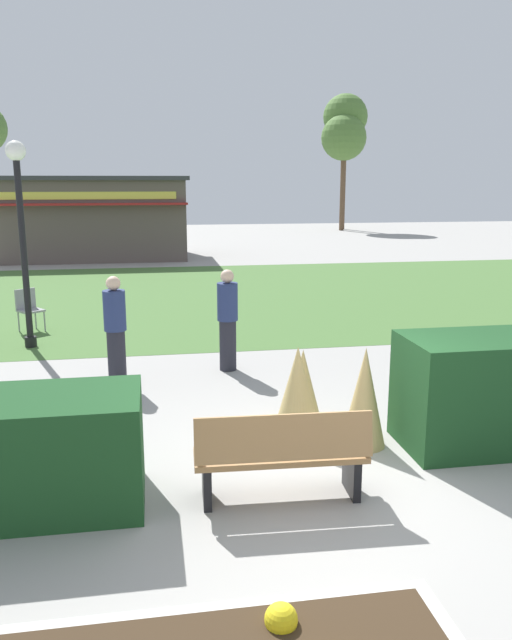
{
  "coord_description": "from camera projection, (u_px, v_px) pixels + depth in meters",
  "views": [
    {
      "loc": [
        -1.67,
        -5.8,
        3.09
      ],
      "look_at": [
        -0.19,
        2.98,
        1.12
      ],
      "focal_mm": 35.28,
      "sensor_mm": 36.0,
      "label": 1
    }
  ],
  "objects": [
    {
      "name": "person_standing",
      "position": [
        115.0,
        330.0,
        9.65
      ],
      "size": [
        0.34,
        0.34,
        1.69
      ],
      "rotation": [
        0.0,
        0.0,
        2.04
      ],
      "color": "#23232D",
      "rests_on": "ground_plane"
    },
    {
      "name": "ornamental_grass_behind_center",
      "position": [
        297.0,
        393.0,
        7.6
      ],
      "size": [
        0.63,
        0.63,
        1.17
      ],
      "primitive_type": "cone",
      "color": "tan",
      "rests_on": "ground_plane"
    },
    {
      "name": "food_kiosk",
      "position": [
        92.0,
        217.0,
        25.53
      ],
      "size": [
        7.75,
        4.61,
        3.28
      ],
      "color": "#594C47",
      "rests_on": "ground_plane"
    },
    {
      "name": "ornamental_grass_behind_right",
      "position": [
        303.0,
        386.0,
        8.15
      ],
      "size": [
        0.51,
        0.51,
        0.98
      ],
      "primitive_type": "cone",
      "color": "tan",
      "rests_on": "ground_plane"
    },
    {
      "name": "hedge_right",
      "position": [
        495.0,
        391.0,
        7.44
      ],
      "size": [
        2.22,
        1.1,
        1.33
      ],
      "primitive_type": "cube",
      "color": "#19421E",
      "rests_on": "ground_plane"
    },
    {
      "name": "ground_plane",
      "position": [
        322.0,
        485.0,
        6.52
      ],
      "size": [
        80.0,
        80.0,
        0.0
      ],
      "primitive_type": "plane",
      "color": "#999691"
    },
    {
      "name": "person_strolling",
      "position": [
        228.0,
        320.0,
        10.34
      ],
      "size": [
        0.34,
        0.34,
        1.69
      ],
      "rotation": [
        0.0,
        0.0,
        2.4
      ],
      "color": "#23232D",
      "rests_on": "ground_plane"
    },
    {
      "name": "tree_left_bg",
      "position": [
        344.0,
        139.0,
        38.93
      ],
      "size": [
        2.8,
        2.8,
        7.11
      ],
      "color": "brown",
      "rests_on": "ground_plane"
    },
    {
      "name": "lawn_patch",
      "position": [
        213.0,
        295.0,
        17.43
      ],
      "size": [
        36.0,
        12.0,
        0.01
      ],
      "primitive_type": "cube",
      "color": "#446B33",
      "rests_on": "ground_plane"
    },
    {
      "name": "parked_car_west_slot",
      "position": [
        82.0,
        228.0,
        33.52
      ],
      "size": [
        4.31,
        2.28,
        1.2
      ],
      "color": "#2D6638",
      "rests_on": "ground_plane"
    },
    {
      "name": "park_bench",
      "position": [
        281.0,
        455.0,
        6.12
      ],
      "size": [
        1.72,
        0.6,
        0.95
      ],
      "color": "#9E7547",
      "rests_on": "ground_plane"
    },
    {
      "name": "ornamental_grass_behind_left",
      "position": [
        364.0,
        397.0,
        7.4
      ],
      "size": [
        0.53,
        0.53,
        1.21
      ],
      "primitive_type": "cone",
      "color": "tan",
      "rests_on": "ground_plane"
    },
    {
      "name": "hedge_left",
      "position": [
        11.0,
        454.0,
        5.95
      ],
      "size": [
        2.46,
        1.1,
        1.12
      ],
      "primitive_type": "cube",
      "color": "#19421E",
      "rests_on": "ground_plane"
    },
    {
      "name": "tree_right_bg",
      "position": [
        345.0,
        118.0,
        39.64
      ],
      "size": [
        2.8,
        2.8,
        8.46
      ],
      "color": "brown",
      "rests_on": "ground_plane"
    },
    {
      "name": "trash_bin",
      "position": [
        499.0,
        401.0,
        7.8
      ],
      "size": [
        0.52,
        0.52,
        0.83
      ],
      "primitive_type": "cylinder",
      "color": "#2D4233",
      "rests_on": "ground_plane"
    },
    {
      "name": "lamppost_mid",
      "position": [
        21.0,
        219.0,
        11.45
      ],
      "size": [
        0.36,
        0.36,
        3.8
      ],
      "color": "black",
      "rests_on": "ground_plane"
    },
    {
      "name": "cafe_chair_west",
      "position": [
        28.0,
        306.0,
        13.13
      ],
      "size": [
        0.62,
        0.62,
        0.89
      ],
      "color": "gray",
      "rests_on": "ground_plane"
    }
  ]
}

